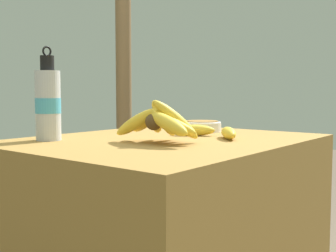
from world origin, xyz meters
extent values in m
cube|color=olive|center=(0.00, 0.00, 0.39)|extent=(1.11, 0.90, 0.79)
sphere|color=#4C381E|center=(-0.17, -0.08, 0.86)|extent=(0.06, 0.06, 0.06)
ellipsoid|color=gold|center=(-0.17, -0.15, 0.86)|extent=(0.06, 0.18, 0.10)
ellipsoid|color=gold|center=(-0.14, -0.14, 0.86)|extent=(0.12, 0.17, 0.10)
ellipsoid|color=gold|center=(-0.11, -0.13, 0.87)|extent=(0.17, 0.15, 0.16)
ellipsoid|color=gold|center=(-0.11, -0.10, 0.86)|extent=(0.16, 0.08, 0.14)
ellipsoid|color=gold|center=(-0.09, -0.07, 0.87)|extent=(0.19, 0.09, 0.16)
ellipsoid|color=gold|center=(-0.11, -0.04, 0.86)|extent=(0.18, 0.14, 0.12)
ellipsoid|color=gold|center=(-0.14, -0.02, 0.86)|extent=(0.12, 0.20, 0.12)
ellipsoid|color=gold|center=(-0.17, -0.01, 0.86)|extent=(0.06, 0.20, 0.13)
cylinder|color=white|center=(0.32, 0.05, 0.81)|extent=(0.17, 0.17, 0.04)
torus|color=white|center=(0.32, 0.05, 0.83)|extent=(0.17, 0.17, 0.01)
cylinder|color=olive|center=(0.32, 0.05, 0.83)|extent=(0.14, 0.14, 0.01)
cylinder|color=silver|center=(-0.31, 0.29, 0.91)|extent=(0.09, 0.09, 0.25)
cylinder|color=#47A8D1|center=(-0.31, 0.29, 0.91)|extent=(0.09, 0.09, 0.06)
cylinder|color=black|center=(-0.31, 0.29, 1.07)|extent=(0.05, 0.05, 0.05)
torus|color=black|center=(-0.31, 0.29, 1.11)|extent=(0.04, 0.01, 0.04)
ellipsoid|color=gold|center=(0.13, -0.19, 0.81)|extent=(0.17, 0.15, 0.04)
ellipsoid|color=gold|center=(0.15, -0.03, 0.81)|extent=(0.12, 0.17, 0.04)
cube|color=brown|center=(0.01, 1.22, 0.42)|extent=(1.37, 0.32, 0.04)
cube|color=brown|center=(0.60, 1.10, 0.20)|extent=(0.06, 0.06, 0.41)
cube|color=brown|center=(0.60, 1.34, 0.20)|extent=(0.06, 0.06, 0.41)
sphere|color=#4C381E|center=(0.39, 1.22, 0.51)|extent=(0.06, 0.06, 0.06)
ellipsoid|color=olive|center=(0.40, 1.16, 0.50)|extent=(0.06, 0.15, 0.12)
ellipsoid|color=olive|center=(0.45, 1.19, 0.51)|extent=(0.16, 0.11, 0.13)
ellipsoid|color=olive|center=(0.44, 1.24, 0.50)|extent=(0.15, 0.09, 0.11)
ellipsoid|color=olive|center=(0.41, 1.28, 0.50)|extent=(0.10, 0.17, 0.10)
cylinder|color=brown|center=(1.20, 1.40, 1.24)|extent=(0.12, 0.12, 2.48)
camera|label=1|loc=(-1.23, -1.00, 0.96)|focal=45.00mm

